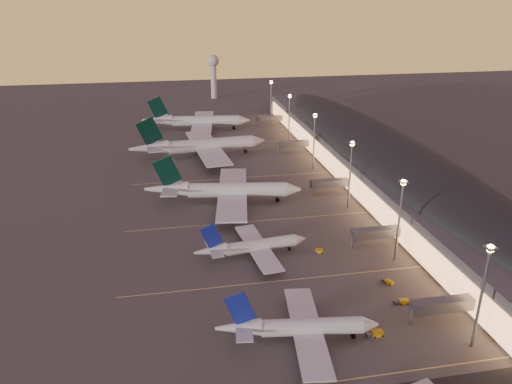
# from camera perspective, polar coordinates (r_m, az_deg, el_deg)

# --- Properties ---
(ground) EXTENTS (700.00, 700.00, 0.00)m
(ground) POSITION_cam_1_polar(r_m,az_deg,el_deg) (145.92, 2.55, -9.07)
(ground) COLOR #43403E
(airliner_narrow_south) EXTENTS (37.85, 34.06, 13.51)m
(airliner_narrow_south) POSITION_cam_1_polar(r_m,az_deg,el_deg) (118.80, 4.80, -15.17)
(airliner_narrow_south) COLOR silver
(airliner_narrow_south) RESTS_ON ground
(airliner_narrow_north) EXTENTS (35.36, 31.77, 12.62)m
(airliner_narrow_north) POSITION_cam_1_polar(r_m,az_deg,el_deg) (152.28, -0.51, -6.24)
(airliner_narrow_north) COLOR silver
(airliner_narrow_north) RESTS_ON ground
(airliner_wide_near) EXTENTS (59.68, 54.98, 19.13)m
(airliner_wide_near) POSITION_cam_1_polar(r_m,az_deg,el_deg) (190.37, -3.73, 0.19)
(airliner_wide_near) COLOR silver
(airliner_wide_near) RESTS_ON ground
(airliner_wide_mid) EXTENTS (67.15, 61.46, 21.48)m
(airliner_wide_mid) POSITION_cam_1_polar(r_m,az_deg,el_deg) (246.14, -6.49, 5.27)
(airliner_wide_mid) COLOR silver
(airliner_wide_mid) RESTS_ON ground
(airliner_wide_far) EXTENTS (63.05, 57.92, 20.18)m
(airliner_wide_far) POSITION_cam_1_polar(r_m,az_deg,el_deg) (297.15, -6.82, 8.06)
(airliner_wide_far) COLOR silver
(airliner_wide_far) RESTS_ON ground
(terminal_building) EXTENTS (56.35, 255.00, 17.46)m
(terminal_building) POSITION_cam_1_polar(r_m,az_deg,el_deg) (224.61, 13.86, 4.03)
(terminal_building) COLOR #49494E
(terminal_building) RESTS_ON ground
(light_masts) EXTENTS (2.20, 217.20, 25.90)m
(light_masts) POSITION_cam_1_polar(r_m,az_deg,el_deg) (206.08, 8.32, 5.41)
(light_masts) COLOR slate
(light_masts) RESTS_ON ground
(radar_tower) EXTENTS (9.00, 9.00, 32.50)m
(radar_tower) POSITION_cam_1_polar(r_m,az_deg,el_deg) (387.49, -4.90, 13.82)
(radar_tower) COLOR silver
(radar_tower) RESTS_ON ground
(lane_markings) EXTENTS (90.00, 180.36, 0.00)m
(lane_markings) POSITION_cam_1_polar(r_m,az_deg,el_deg) (180.66, -0.33, -2.68)
(lane_markings) COLOR #D8C659
(lane_markings) RESTS_ON ground
(baggage_tug_a) EXTENTS (4.17, 1.99, 1.22)m
(baggage_tug_a) POSITION_cam_1_polar(r_m,az_deg,el_deg) (124.61, 13.47, -15.47)
(baggage_tug_a) COLOR #DFA10C
(baggage_tug_a) RESTS_ON ground
(baggage_tug_b) EXTENTS (3.83, 1.87, 1.11)m
(baggage_tug_b) POSITION_cam_1_polar(r_m,az_deg,el_deg) (137.43, 16.33, -11.93)
(baggage_tug_b) COLOR #DFA10C
(baggage_tug_b) RESTS_ON ground
(baggage_tug_c) EXTENTS (3.82, 2.48, 1.06)m
(baggage_tug_c) POSITION_cam_1_polar(r_m,az_deg,el_deg) (156.88, 7.06, -6.67)
(baggage_tug_c) COLOR #DFA10C
(baggage_tug_c) RESTS_ON ground
(baggage_tug_d) EXTENTS (2.93, 3.57, 1.01)m
(baggage_tug_d) POSITION_cam_1_polar(r_m,az_deg,el_deg) (144.96, 14.84, -9.88)
(baggage_tug_d) COLOR #DFA10C
(baggage_tug_d) RESTS_ON ground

